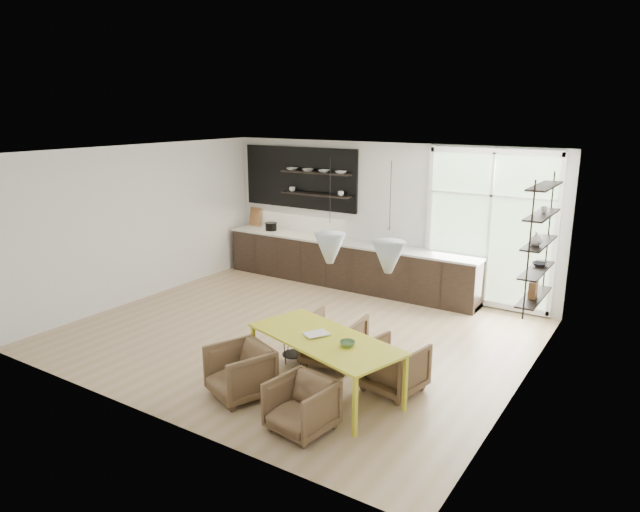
{
  "coord_description": "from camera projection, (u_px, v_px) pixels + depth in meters",
  "views": [
    {
      "loc": [
        4.98,
        -7.02,
        3.53
      ],
      "look_at": [
        0.08,
        0.6,
        1.18
      ],
      "focal_mm": 32.0,
      "sensor_mm": 36.0,
      "label": 1
    }
  ],
  "objects": [
    {
      "name": "armchair_front_left",
      "position": [
        240.0,
        372.0,
        7.14
      ],
      "size": [
        0.93,
        0.94,
        0.66
      ],
      "primitive_type": "imported",
      "rotation": [
        0.0,
        0.0,
        -0.39
      ],
      "color": "brown",
      "rests_on": "ground"
    },
    {
      "name": "kitchen_run",
      "position": [
        343.0,
        257.0,
        11.62
      ],
      "size": [
        5.54,
        0.69,
        2.75
      ],
      "color": "black",
      "rests_on": "ground"
    },
    {
      "name": "wire_stool",
      "position": [
        293.0,
        344.0,
        8.13
      ],
      "size": [
        0.33,
        0.33,
        0.41
      ],
      "rotation": [
        0.0,
        0.0,
        -0.42
      ],
      "color": "black",
      "rests_on": "ground"
    },
    {
      "name": "armchair_front_right",
      "position": [
        301.0,
        406.0,
        6.37
      ],
      "size": [
        0.74,
        0.76,
        0.61
      ],
      "primitive_type": "imported",
      "rotation": [
        0.0,
        0.0,
        -0.14
      ],
      "color": "brown",
      "rests_on": "ground"
    },
    {
      "name": "table_book",
      "position": [
        312.0,
        331.0,
        7.3
      ],
      "size": [
        0.35,
        0.37,
        0.03
      ],
      "primitive_type": "imported",
      "rotation": [
        0.0,
        0.0,
        -0.53
      ],
      "color": "white",
      "rests_on": "dining_table"
    },
    {
      "name": "room",
      "position": [
        362.0,
        237.0,
        9.43
      ],
      "size": [
        7.02,
        6.01,
        2.91
      ],
      "color": "tan",
      "rests_on": "ground"
    },
    {
      "name": "armchair_back_right",
      "position": [
        394.0,
        367.0,
        7.3
      ],
      "size": [
        0.81,
        0.83,
        0.65
      ],
      "primitive_type": "imported",
      "rotation": [
        0.0,
        0.0,
        2.97
      ],
      "color": "brown",
      "rests_on": "ground"
    },
    {
      "name": "armchair_back_left",
      "position": [
        334.0,
        340.0,
        8.06
      ],
      "size": [
        0.82,
        0.84,
        0.71
      ],
      "primitive_type": "imported",
      "rotation": [
        0.0,
        0.0,
        3.22
      ],
      "color": "brown",
      "rests_on": "ground"
    },
    {
      "name": "dining_table",
      "position": [
        325.0,
        341.0,
        7.14
      ],
      "size": [
        2.23,
        1.47,
        0.75
      ],
      "rotation": [
        0.0,
        0.0,
        -0.29
      ],
      "color": "gold",
      "rests_on": "ground"
    },
    {
      "name": "right_shelving",
      "position": [
        538.0,
        247.0,
        7.99
      ],
      "size": [
        0.26,
        1.22,
        1.9
      ],
      "color": "black",
      "rests_on": "ground"
    },
    {
      "name": "table_bowl",
      "position": [
        347.0,
        344.0,
        6.88
      ],
      "size": [
        0.22,
        0.22,
        0.06
      ],
      "primitive_type": "imported",
      "rotation": [
        0.0,
        0.0,
        -0.17
      ],
      "color": "#4C7147",
      "rests_on": "dining_table"
    }
  ]
}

